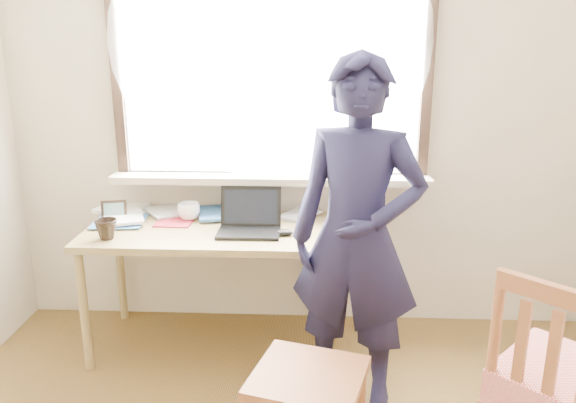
{
  "coord_description": "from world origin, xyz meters",
  "views": [
    {
      "loc": [
        0.05,
        -1.27,
        1.71
      ],
      "look_at": [
        -0.05,
        0.95,
        1.07
      ],
      "focal_mm": 35.0,
      "sensor_mm": 36.0,
      "label": 1
    }
  ],
  "objects_px": {
    "mug_white": "(189,211)",
    "mug_dark": "(106,229)",
    "desk": "(209,240)",
    "work_chair": "(308,388)",
    "person": "(357,239)",
    "laptop": "(250,221)",
    "side_chair": "(565,392)"
  },
  "relations": [
    {
      "from": "work_chair",
      "to": "person",
      "type": "relative_size",
      "value": 0.31
    },
    {
      "from": "work_chair",
      "to": "side_chair",
      "type": "bearing_deg",
      "value": -11.54
    },
    {
      "from": "work_chair",
      "to": "side_chair",
      "type": "xyz_separation_m",
      "value": [
        0.91,
        -0.19,
        0.14
      ]
    },
    {
      "from": "mug_white",
      "to": "mug_dark",
      "type": "xyz_separation_m",
      "value": [
        -0.36,
        -0.34,
        0.0
      ]
    },
    {
      "from": "mug_white",
      "to": "work_chair",
      "type": "xyz_separation_m",
      "value": [
        0.7,
        -1.09,
        -0.39
      ]
    },
    {
      "from": "side_chair",
      "to": "laptop",
      "type": "bearing_deg",
      "value": 138.33
    },
    {
      "from": "side_chair",
      "to": "person",
      "type": "relative_size",
      "value": 0.58
    },
    {
      "from": "desk",
      "to": "person",
      "type": "bearing_deg",
      "value": -31.31
    },
    {
      "from": "desk",
      "to": "mug_dark",
      "type": "height_order",
      "value": "mug_dark"
    },
    {
      "from": "mug_dark",
      "to": "person",
      "type": "bearing_deg",
      "value": -12.19
    },
    {
      "from": "laptop",
      "to": "person",
      "type": "distance_m",
      "value": 0.7
    },
    {
      "from": "side_chair",
      "to": "person",
      "type": "xyz_separation_m",
      "value": [
        -0.7,
        0.66,
        0.32
      ]
    },
    {
      "from": "laptop",
      "to": "mug_white",
      "type": "xyz_separation_m",
      "value": [
        -0.37,
        0.17,
        -0.0
      ]
    },
    {
      "from": "laptop",
      "to": "mug_dark",
      "type": "bearing_deg",
      "value": -167.15
    },
    {
      "from": "laptop",
      "to": "work_chair",
      "type": "height_order",
      "value": "laptop"
    },
    {
      "from": "person",
      "to": "mug_white",
      "type": "bearing_deg",
      "value": 162.14
    },
    {
      "from": "desk",
      "to": "laptop",
      "type": "height_order",
      "value": "laptop"
    },
    {
      "from": "desk",
      "to": "person",
      "type": "xyz_separation_m",
      "value": [
        0.78,
        -0.47,
        0.2
      ]
    },
    {
      "from": "mug_dark",
      "to": "mug_white",
      "type": "bearing_deg",
      "value": 43.17
    },
    {
      "from": "desk",
      "to": "mug_white",
      "type": "relative_size",
      "value": 10.52
    },
    {
      "from": "side_chair",
      "to": "mug_dark",
      "type": "bearing_deg",
      "value": 154.52
    },
    {
      "from": "desk",
      "to": "mug_white",
      "type": "height_order",
      "value": "mug_white"
    },
    {
      "from": "desk",
      "to": "mug_dark",
      "type": "distance_m",
      "value": 0.55
    },
    {
      "from": "side_chair",
      "to": "desk",
      "type": "bearing_deg",
      "value": 142.4
    },
    {
      "from": "desk",
      "to": "person",
      "type": "relative_size",
      "value": 0.8
    },
    {
      "from": "work_chair",
      "to": "laptop",
      "type": "bearing_deg",
      "value": 109.81
    },
    {
      "from": "mug_white",
      "to": "person",
      "type": "height_order",
      "value": "person"
    },
    {
      "from": "mug_white",
      "to": "mug_dark",
      "type": "height_order",
      "value": "mug_dark"
    },
    {
      "from": "mug_white",
      "to": "person",
      "type": "bearing_deg",
      "value": -33.82
    },
    {
      "from": "mug_white",
      "to": "person",
      "type": "xyz_separation_m",
      "value": [
        0.91,
        -0.61,
        0.07
      ]
    },
    {
      "from": "desk",
      "to": "laptop",
      "type": "xyz_separation_m",
      "value": [
        0.23,
        -0.03,
        0.13
      ]
    },
    {
      "from": "laptop",
      "to": "desk",
      "type": "bearing_deg",
      "value": 172.27
    }
  ]
}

